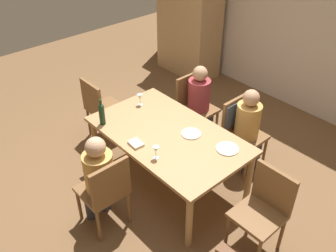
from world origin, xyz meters
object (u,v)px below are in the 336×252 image
at_px(wine_bottle_tall_green, 102,113).
at_px(dinner_plate_host, 227,149).
at_px(armoire_cabinet, 189,13).
at_px(person_man_bearded, 200,99).
at_px(person_man_guest, 98,175).
at_px(person_woman_host, 249,125).
at_px(wine_glass_centre, 140,97).
at_px(dinner_plate_guest_left, 191,134).
at_px(wine_glass_near_left, 156,150).
at_px(chair_right_end, 264,206).
at_px(chair_far_right, 239,123).
at_px(chair_near, 106,189).
at_px(chair_left_end, 100,106).
at_px(chair_far_left, 194,103).
at_px(dining_table, 168,139).

relative_size(wine_bottle_tall_green, dinner_plate_host, 1.34).
distance_m(armoire_cabinet, dinner_plate_host, 3.34).
height_order(person_man_bearded, person_man_guest, person_man_guest).
bearing_deg(person_woman_host, wine_glass_centre, -55.38).
bearing_deg(person_man_bearded, dinner_plate_guest_left, 37.60).
distance_m(wine_glass_near_left, dinner_plate_guest_left, 0.57).
bearing_deg(person_woman_host, wine_bottle_tall_green, -38.51).
bearing_deg(person_woman_host, chair_right_end, 45.71).
distance_m(wine_glass_near_left, dinner_plate_host, 0.77).
xyz_separation_m(chair_far_right, wine_glass_near_left, (-0.05, -1.30, 0.25)).
relative_size(chair_near, wine_glass_centre, 6.17).
distance_m(chair_left_end, wine_glass_centre, 0.71).
relative_size(chair_right_end, person_woman_host, 0.83).
xyz_separation_m(person_man_guest, wine_bottle_tall_green, (-0.62, 0.48, 0.23)).
bearing_deg(wine_bottle_tall_green, person_man_guest, -37.66).
relative_size(chair_near, person_man_bearded, 0.83).
bearing_deg(person_man_guest, armoire_cabinet, 31.69).
bearing_deg(chair_near, person_woman_host, -10.68).
bearing_deg(wine_bottle_tall_green, dinner_plate_guest_left, 36.75).
xyz_separation_m(person_man_guest, wine_glass_near_left, (0.26, 0.54, 0.19)).
bearing_deg(dinner_plate_host, wine_glass_near_left, -120.99).
height_order(chair_far_right, wine_glass_near_left, chair_far_right).
distance_m(chair_far_left, chair_right_end, 1.97).
xyz_separation_m(armoire_cabinet, chair_near, (2.09, -3.21, -0.56)).
distance_m(wine_glass_near_left, wine_glass_centre, 1.06).
xyz_separation_m(chair_far_left, wine_bottle_tall_green, (-0.15, -1.36, 0.35)).
bearing_deg(wine_glass_near_left, chair_far_right, 87.96).
bearing_deg(dining_table, person_woman_host, 64.74).
height_order(armoire_cabinet, wine_glass_centre, armoire_cabinet).
xyz_separation_m(chair_near, person_man_guest, (-0.11, 0.00, 0.12)).
relative_size(wine_glass_centre, dinner_plate_host, 0.61).
height_order(person_man_guest, dinner_plate_guest_left, person_man_guest).
height_order(chair_far_left, person_man_bearded, person_man_bearded).
xyz_separation_m(dinner_plate_host, dinner_plate_guest_left, (-0.45, -0.10, 0.00)).
xyz_separation_m(dining_table, chair_near, (0.09, -0.92, -0.13)).
relative_size(armoire_cabinet, dinner_plate_guest_left, 9.74).
xyz_separation_m(person_woman_host, dinner_plate_host, (0.20, -0.64, 0.10)).
relative_size(armoire_cabinet, chair_near, 2.37).
height_order(chair_far_right, dinner_plate_guest_left, chair_far_right).
height_order(dinner_plate_host, dinner_plate_guest_left, same).
bearing_deg(dinner_plate_host, armoire_cabinet, 142.71).
xyz_separation_m(person_woman_host, wine_glass_near_left, (-0.20, -1.30, 0.20)).
relative_size(person_man_guest, dinner_plate_host, 4.64).
relative_size(chair_near, wine_bottle_tall_green, 2.82).
distance_m(armoire_cabinet, chair_left_end, 2.55).
bearing_deg(chair_far_left, wine_glass_centre, -13.96).
bearing_deg(chair_far_left, dinner_plate_guest_left, 42.71).
relative_size(armoire_cabinet, dinner_plate_host, 8.98).
relative_size(armoire_cabinet, wine_glass_centre, 14.63).
bearing_deg(person_man_guest, chair_far_left, 14.32).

